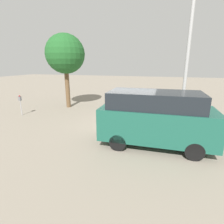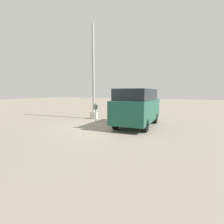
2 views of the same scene
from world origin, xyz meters
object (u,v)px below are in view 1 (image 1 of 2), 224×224
Objects in this scene: lamp_post at (186,75)px; street_tree at (65,54)px; parking_meter_far at (20,101)px; parking_meter_near at (122,107)px; parked_van at (156,117)px.

street_tree is (-8.17, 1.02, 1.25)m from lamp_post.
parking_meter_far is 4.51m from street_tree.
parking_meter_near is at bearing -31.30° from street_tree.
parking_meter_near is at bearing 9.91° from parking_meter_far.
parking_meter_far is at bearing 165.84° from parked_van.
lamp_post is (3.14, 2.04, 1.62)m from parking_meter_near.
parking_meter_far is at bearing -170.09° from parking_meter_near.
lamp_post reaches higher than parking_meter_near.
parking_meter_near is 0.27× the size of street_tree.
parking_meter_near is 2.57m from parked_van.
parking_meter_far is 0.30× the size of parked_van.
lamp_post is at bearing -7.14° from street_tree.
street_tree is at bearing 143.27° from parked_van.
parked_van is (-1.31, -3.84, -1.49)m from lamp_post.
lamp_post is 8.33m from street_tree.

